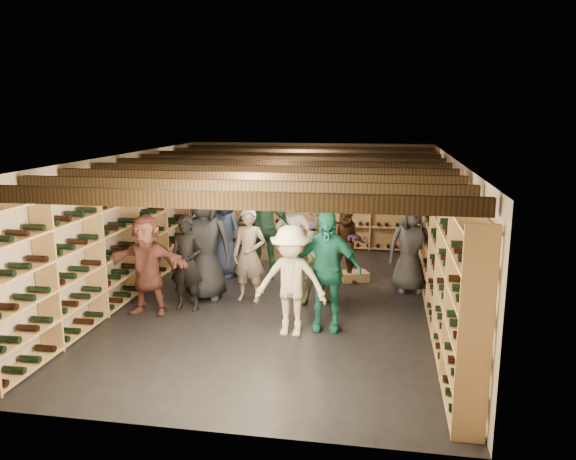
# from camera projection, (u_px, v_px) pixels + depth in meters

# --- Properties ---
(ground) EXTENTS (8.00, 8.00, 0.00)m
(ground) POSITION_uv_depth(u_px,v_px,m) (278.00, 300.00, 9.45)
(ground) COLOR black
(ground) RESTS_ON ground
(walls) EXTENTS (5.52, 8.02, 2.40)m
(walls) POSITION_uv_depth(u_px,v_px,m) (278.00, 231.00, 9.20)
(walls) COLOR tan
(walls) RESTS_ON ground
(ceiling) EXTENTS (5.50, 8.00, 0.01)m
(ceiling) POSITION_uv_depth(u_px,v_px,m) (278.00, 157.00, 8.95)
(ceiling) COLOR beige
(ceiling) RESTS_ON walls
(ceiling_joists) EXTENTS (5.40, 7.12, 0.18)m
(ceiling_joists) POSITION_uv_depth(u_px,v_px,m) (278.00, 166.00, 8.98)
(ceiling_joists) COLOR black
(ceiling_joists) RESTS_ON ground
(wine_rack_left) EXTENTS (0.32, 7.50, 2.15)m
(wine_rack_left) POSITION_uv_depth(u_px,v_px,m) (131.00, 232.00, 9.65)
(wine_rack_left) COLOR tan
(wine_rack_left) RESTS_ON ground
(wine_rack_right) EXTENTS (0.32, 7.50, 2.15)m
(wine_rack_right) POSITION_uv_depth(u_px,v_px,m) (439.00, 244.00, 8.80)
(wine_rack_right) COLOR tan
(wine_rack_right) RESTS_ON ground
(wine_rack_back) EXTENTS (4.70, 0.30, 2.15)m
(wine_rack_back) POSITION_uv_depth(u_px,v_px,m) (309.00, 202.00, 12.92)
(wine_rack_back) COLOR tan
(wine_rack_back) RESTS_ON ground
(crate_stack_left) EXTENTS (0.52, 0.37, 0.68)m
(crate_stack_left) POSITION_uv_depth(u_px,v_px,m) (271.00, 243.00, 12.02)
(crate_stack_left) COLOR tan
(crate_stack_left) RESTS_ON ground
(crate_stack_right) EXTENTS (0.53, 0.39, 0.51)m
(crate_stack_right) POSITION_uv_depth(u_px,v_px,m) (303.00, 251.00, 11.71)
(crate_stack_right) COLOR tan
(crate_stack_right) RESTS_ON ground
(crate_loose) EXTENTS (0.58, 0.48, 0.17)m
(crate_loose) POSITION_uv_depth(u_px,v_px,m) (354.00, 276.00, 10.53)
(crate_loose) COLOR tan
(crate_loose) RESTS_ON ground
(person_0) EXTENTS (1.00, 0.72, 1.90)m
(person_0) POSITION_uv_depth(u_px,v_px,m) (204.00, 244.00, 9.33)
(person_0) COLOR black
(person_0) RESTS_ON ground
(person_1) EXTENTS (0.57, 0.39, 1.52)m
(person_1) POSITION_uv_depth(u_px,v_px,m) (187.00, 263.00, 8.87)
(person_1) COLOR black
(person_1) RESTS_ON ground
(person_2) EXTENTS (0.97, 0.87, 1.66)m
(person_2) POSITION_uv_depth(u_px,v_px,m) (325.00, 255.00, 9.12)
(person_2) COLOR #4E5A38
(person_2) RESTS_ON ground
(person_3) EXTENTS (1.05, 0.63, 1.58)m
(person_3) POSITION_uv_depth(u_px,v_px,m) (291.00, 281.00, 7.85)
(person_3) COLOR #C3B294
(person_3) RESTS_ON ground
(person_4) EXTENTS (1.03, 0.43, 1.76)m
(person_4) POSITION_uv_depth(u_px,v_px,m) (326.00, 271.00, 8.05)
(person_4) COLOR #1B7161
(person_4) RESTS_ON ground
(person_5) EXTENTS (1.49, 0.54, 1.58)m
(person_5) POSITION_uv_depth(u_px,v_px,m) (147.00, 264.00, 8.71)
(person_5) COLOR brown
(person_5) RESTS_ON ground
(person_6) EXTENTS (0.97, 0.81, 1.69)m
(person_6) POSITION_uv_depth(u_px,v_px,m) (224.00, 233.00, 10.67)
(person_6) COLOR #202946
(person_6) RESTS_ON ground
(person_7) EXTENTS (0.61, 0.44, 1.57)m
(person_7) POSITION_uv_depth(u_px,v_px,m) (249.00, 255.00, 9.29)
(person_7) COLOR gray
(person_7) RESTS_ON ground
(person_8) EXTENTS (0.85, 0.72, 1.53)m
(person_8) POSITION_uv_depth(u_px,v_px,m) (348.00, 244.00, 10.18)
(person_8) COLOR #462C1C
(person_8) RESTS_ON ground
(person_9) EXTENTS (1.25, 0.89, 1.75)m
(person_9) POSITION_uv_depth(u_px,v_px,m) (292.00, 233.00, 10.52)
(person_9) COLOR #A6A597
(person_9) RESTS_ON ground
(person_10) EXTENTS (1.13, 0.51, 1.90)m
(person_10) POSITION_uv_depth(u_px,v_px,m) (263.00, 228.00, 10.59)
(person_10) COLOR #224832
(person_10) RESTS_ON ground
(person_11) EXTENTS (1.50, 0.57, 1.59)m
(person_11) POSITION_uv_depth(u_px,v_px,m) (321.00, 239.00, 10.44)
(person_11) COLOR slate
(person_11) RESTS_ON ground
(person_12) EXTENTS (0.87, 0.67, 1.60)m
(person_12) POSITION_uv_depth(u_px,v_px,m) (410.00, 247.00, 9.78)
(person_12) COLOR #313236
(person_12) RESTS_ON ground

